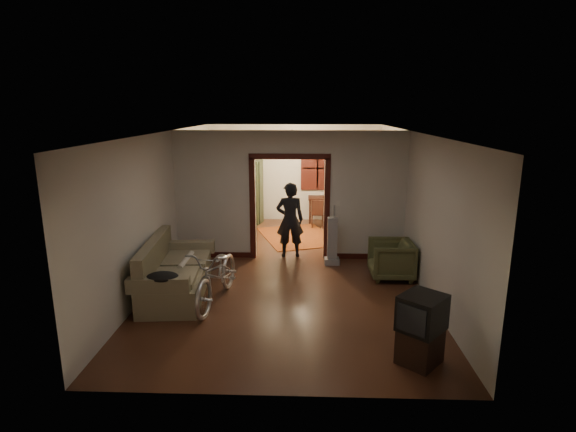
{
  "coord_description": "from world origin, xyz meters",
  "views": [
    {
      "loc": [
        0.31,
        -8.82,
        3.26
      ],
      "look_at": [
        0.0,
        -0.3,
        1.2
      ],
      "focal_mm": 28.0,
      "sensor_mm": 36.0,
      "label": 1
    }
  ],
  "objects_px": {
    "armchair": "(391,259)",
    "desk": "(325,210)",
    "person": "(290,220)",
    "locker": "(246,192)",
    "bicycle": "(217,274)",
    "sofa": "(176,268)"
  },
  "relations": [
    {
      "from": "bicycle",
      "to": "armchair",
      "type": "xyz_separation_m",
      "value": [
        3.17,
        1.26,
        -0.13
      ]
    },
    {
      "from": "bicycle",
      "to": "desk",
      "type": "bearing_deg",
      "value": 77.41
    },
    {
      "from": "sofa",
      "to": "bicycle",
      "type": "height_order",
      "value": "bicycle"
    },
    {
      "from": "person",
      "to": "desk",
      "type": "relative_size",
      "value": 1.68
    },
    {
      "from": "sofa",
      "to": "desk",
      "type": "height_order",
      "value": "sofa"
    },
    {
      "from": "person",
      "to": "bicycle",
      "type": "bearing_deg",
      "value": 58.72
    },
    {
      "from": "bicycle",
      "to": "desk",
      "type": "relative_size",
      "value": 1.91
    },
    {
      "from": "armchair",
      "to": "desk",
      "type": "relative_size",
      "value": 0.83
    },
    {
      "from": "locker",
      "to": "desk",
      "type": "bearing_deg",
      "value": 14.72
    },
    {
      "from": "sofa",
      "to": "armchair",
      "type": "xyz_separation_m",
      "value": [
        3.97,
        0.94,
        -0.12
      ]
    },
    {
      "from": "person",
      "to": "sofa",
      "type": "bearing_deg",
      "value": 41.63
    },
    {
      "from": "armchair",
      "to": "locker",
      "type": "distance_m",
      "value": 5.48
    },
    {
      "from": "bicycle",
      "to": "armchair",
      "type": "distance_m",
      "value": 3.42
    },
    {
      "from": "sofa",
      "to": "locker",
      "type": "xyz_separation_m",
      "value": [
        0.58,
        5.2,
        0.41
      ]
    },
    {
      "from": "desk",
      "to": "armchair",
      "type": "bearing_deg",
      "value": -77.7
    },
    {
      "from": "armchair",
      "to": "desk",
      "type": "bearing_deg",
      "value": -166.41
    },
    {
      "from": "person",
      "to": "locker",
      "type": "relative_size",
      "value": 0.92
    },
    {
      "from": "sofa",
      "to": "bicycle",
      "type": "bearing_deg",
      "value": -27.36
    },
    {
      "from": "armchair",
      "to": "person",
      "type": "distance_m",
      "value": 2.42
    },
    {
      "from": "person",
      "to": "armchair",
      "type": "bearing_deg",
      "value": 141.4
    },
    {
      "from": "desk",
      "to": "bicycle",
      "type": "bearing_deg",
      "value": -112.21
    },
    {
      "from": "bicycle",
      "to": "desk",
      "type": "distance_m",
      "value": 5.97
    }
  ]
}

